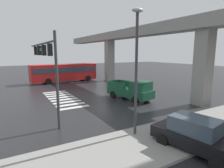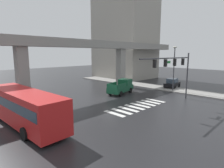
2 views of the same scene
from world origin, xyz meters
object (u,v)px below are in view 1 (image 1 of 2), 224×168
object	(u,v)px
pickup_truck	(132,90)
traffic_signal_mast	(45,55)
sedan_black	(196,135)
city_bus	(64,72)
street_lamp_near_corner	(136,59)

from	to	relation	value
pickup_truck	traffic_signal_mast	xyz separation A→B (m)	(0.11, -8.53, 3.69)
pickup_truck	sedan_black	xyz separation A→B (m)	(9.96, -3.33, -0.14)
city_bus	street_lamp_near_corner	world-z (taller)	street_lamp_near_corner
sedan_black	traffic_signal_mast	xyz separation A→B (m)	(-9.85, -5.20, 3.83)
city_bus	traffic_signal_mast	bearing A→B (deg)	-20.35
street_lamp_near_corner	city_bus	bearing A→B (deg)	174.47
street_lamp_near_corner	sedan_black	bearing A→B (deg)	28.90
sedan_black	city_bus	bearing A→B (deg)	178.63
city_bus	sedan_black	size ratio (longest dim) A/B	2.40
city_bus	traffic_signal_mast	xyz separation A→B (m)	(15.67, -5.81, 2.96)
pickup_truck	sedan_black	bearing A→B (deg)	-18.47
pickup_truck	city_bus	xyz separation A→B (m)	(-15.56, -2.72, 0.73)
pickup_truck	traffic_signal_mast	bearing A→B (deg)	-89.27
pickup_truck	city_bus	distance (m)	15.82
city_bus	traffic_signal_mast	world-z (taller)	traffic_signal_mast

